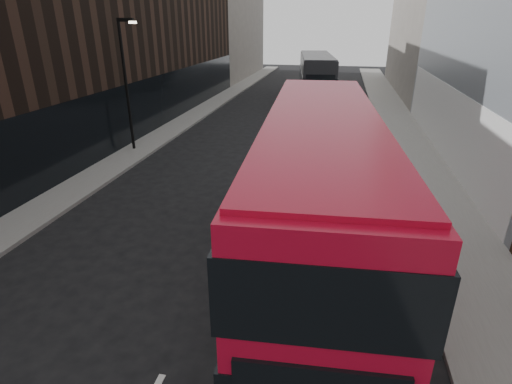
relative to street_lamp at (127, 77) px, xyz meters
The scene contains 10 objects.
sidewalk_right 17.69m from the street_lamp, 24.00° to the left, with size 3.00×80.00×0.15m, color slate.
sidewalk_left 8.12m from the street_lamp, 88.20° to the left, with size 2.00×80.00×0.15m, color slate.
building_left_mid 12.76m from the street_lamp, 105.29° to the left, with size 5.00×24.00×14.00m, color black.
building_left_far 34.24m from the street_lamp, 95.51° to the left, with size 5.00×20.00×13.00m, color slate.
street_lamp is the anchor object (origin of this frame).
red_bus 15.38m from the street_lamp, 43.53° to the right, with size 3.65×12.34×4.92m.
grey_bus 22.00m from the street_lamp, 65.69° to the left, with size 4.46×12.83×4.06m.
car_a 11.61m from the street_lamp, 10.41° to the left, with size 1.56×3.88×1.32m, color black.
car_b 10.72m from the street_lamp, 14.13° to the left, with size 1.36×3.90×1.29m, color #999CA2.
car_c 17.29m from the street_lamp, 49.52° to the left, with size 2.04×5.02×1.46m, color black.
Camera 1 is at (3.24, -2.52, 6.97)m, focal length 28.00 mm.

